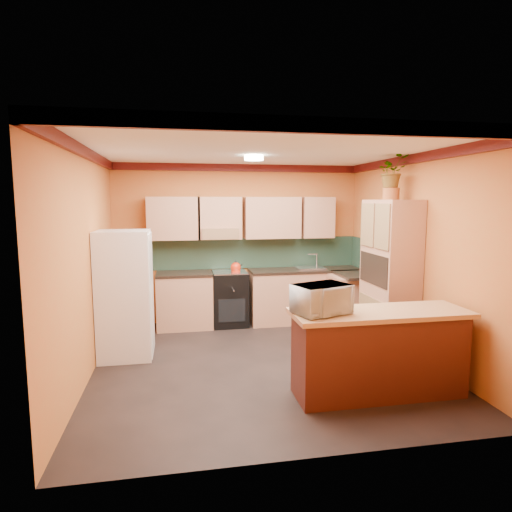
{
  "coord_description": "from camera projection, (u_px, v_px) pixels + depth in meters",
  "views": [
    {
      "loc": [
        -1.04,
        -5.21,
        2.08
      ],
      "look_at": [
        0.0,
        0.45,
        1.34
      ],
      "focal_mm": 30.0,
      "sensor_mm": 36.0,
      "label": 1
    }
  ],
  "objects": [
    {
      "name": "stove",
      "position": [
        230.0,
        298.0,
        7.19
      ],
      "size": [
        0.58,
        0.58,
        0.91
      ],
      "primitive_type": "cube",
      "color": "black",
      "rests_on": "ground"
    },
    {
      "name": "sink",
      "position": [
        310.0,
        268.0,
        7.38
      ],
      "size": [
        0.48,
        0.4,
        0.03
      ],
      "primitive_type": "cube",
      "color": "silver",
      "rests_on": "countertop_back"
    },
    {
      "name": "base_cabinets_back",
      "position": [
        266.0,
        298.0,
        7.31
      ],
      "size": [
        3.65,
        0.6,
        0.88
      ],
      "primitive_type": "cube",
      "color": "tan",
      "rests_on": "ground"
    },
    {
      "name": "bar_top",
      "position": [
        380.0,
        313.0,
        4.53
      ],
      "size": [
        1.9,
        0.65,
        0.05
      ],
      "primitive_type": "cube",
      "color": "tan",
      "rests_on": "breakfast_bar"
    },
    {
      "name": "fern_pot",
      "position": [
        391.0,
        194.0,
        5.85
      ],
      "size": [
        0.22,
        0.22,
        0.16
      ],
      "primitive_type": "cylinder",
      "color": "#A55528",
      "rests_on": "pantry"
    },
    {
      "name": "kettle",
      "position": [
        236.0,
        267.0,
        7.09
      ],
      "size": [
        0.2,
        0.2,
        0.18
      ],
      "primitive_type": null,
      "rotation": [
        0.0,
        0.0,
        0.17
      ],
      "color": "red",
      "rests_on": "stove"
    },
    {
      "name": "fridge",
      "position": [
        125.0,
        294.0,
        5.68
      ],
      "size": [
        0.68,
        0.66,
        1.7
      ],
      "primitive_type": "cube",
      "color": "white",
      "rests_on": "ground"
    },
    {
      "name": "fern",
      "position": [
        392.0,
        171.0,
        5.81
      ],
      "size": [
        0.44,
        0.39,
        0.45
      ],
      "primitive_type": "imported",
      "rotation": [
        0.0,
        0.0,
        0.12
      ],
      "color": "tan",
      "rests_on": "fern_pot"
    },
    {
      "name": "pantry",
      "position": [
        390.0,
        276.0,
        5.94
      ],
      "size": [
        0.48,
        0.9,
        2.1
      ],
      "primitive_type": "cube",
      "color": "tan",
      "rests_on": "ground"
    },
    {
      "name": "microwave",
      "position": [
        321.0,
        299.0,
        4.39
      ],
      "size": [
        0.65,
        0.54,
        0.31
      ],
      "primitive_type": "imported",
      "rotation": [
        0.0,
        0.0,
        0.35
      ],
      "color": "white",
      "rests_on": "bar_top"
    },
    {
      "name": "breakfast_bar",
      "position": [
        379.0,
        355.0,
        4.59
      ],
      "size": [
        1.8,
        0.55,
        0.88
      ],
      "primitive_type": "cube",
      "color": "#522513",
      "rests_on": "ground"
    },
    {
      "name": "countertop_back",
      "position": [
        266.0,
        271.0,
        7.25
      ],
      "size": [
        3.65,
        0.62,
        0.04
      ],
      "primitive_type": "cube",
      "color": "black",
      "rests_on": "base_cabinets_back"
    },
    {
      "name": "countertop_right",
      "position": [
        357.0,
        275.0,
        6.9
      ],
      "size": [
        0.62,
        0.8,
        0.04
      ],
      "primitive_type": "cube",
      "color": "black",
      "rests_on": "base_cabinets_right"
    },
    {
      "name": "room_shell",
      "position": [
        260.0,
        201.0,
        5.54
      ],
      "size": [
        4.24,
        4.24,
        2.72
      ],
      "color": "black",
      "rests_on": "ground"
    },
    {
      "name": "base_cabinets_right",
      "position": [
        356.0,
        303.0,
        6.96
      ],
      "size": [
        0.6,
        0.8,
        0.88
      ],
      "primitive_type": "cube",
      "color": "tan",
      "rests_on": "ground"
    }
  ]
}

